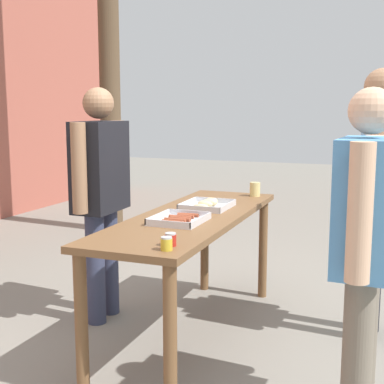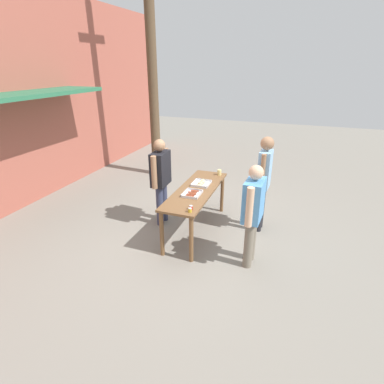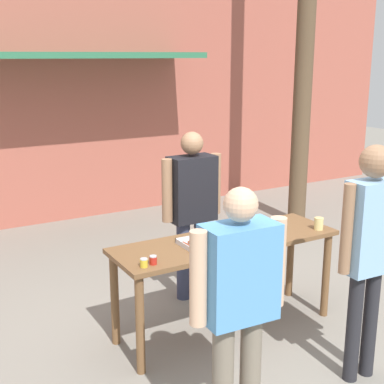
{
  "view_description": "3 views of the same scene",
  "coord_description": "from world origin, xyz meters",
  "px_view_note": "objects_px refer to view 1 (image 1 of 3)",
  "views": [
    {
      "loc": [
        -3.23,
        -1.26,
        1.55
      ],
      "look_at": [
        0.0,
        0.0,
        1.0
      ],
      "focal_mm": 50.0,
      "sensor_mm": 36.0,
      "label": 1
    },
    {
      "loc": [
        -4.73,
        -1.64,
        2.96
      ],
      "look_at": [
        -0.26,
        -0.01,
        0.9
      ],
      "focal_mm": 28.0,
      "sensor_mm": 36.0,
      "label": 2
    },
    {
      "loc": [
        -2.45,
        -3.65,
        2.41
      ],
      "look_at": [
        0.08,
        0.74,
        1.1
      ],
      "focal_mm": 50.0,
      "sensor_mm": 36.0,
      "label": 3
    }
  ],
  "objects_px": {
    "person_server_behind_table": "(100,185)",
    "person_customer_with_cup": "(378,176)",
    "beer_cup": "(255,189)",
    "food_tray_sausages": "(179,220)",
    "condiment_jar_mustard": "(166,244)",
    "condiment_jar_ketchup": "(171,239)",
    "person_customer_holding_hotdog": "(366,234)",
    "food_tray_buns": "(207,205)"
  },
  "relations": [
    {
      "from": "person_server_behind_table",
      "to": "person_customer_with_cup",
      "type": "relative_size",
      "value": 0.94
    },
    {
      "from": "beer_cup",
      "to": "food_tray_sausages",
      "type": "bearing_deg",
      "value": 170.74
    },
    {
      "from": "beer_cup",
      "to": "person_server_behind_table",
      "type": "relative_size",
      "value": 0.07
    },
    {
      "from": "condiment_jar_mustard",
      "to": "beer_cup",
      "type": "height_order",
      "value": "beer_cup"
    },
    {
      "from": "food_tray_sausages",
      "to": "condiment_jar_ketchup",
      "type": "height_order",
      "value": "condiment_jar_ketchup"
    },
    {
      "from": "person_customer_holding_hotdog",
      "to": "person_server_behind_table",
      "type": "bearing_deg",
      "value": -109.14
    },
    {
      "from": "food_tray_sausages",
      "to": "beer_cup",
      "type": "height_order",
      "value": "beer_cup"
    },
    {
      "from": "food_tray_sausages",
      "to": "food_tray_buns",
      "type": "height_order",
      "value": "food_tray_buns"
    },
    {
      "from": "person_customer_holding_hotdog",
      "to": "person_customer_with_cup",
      "type": "relative_size",
      "value": 0.91
    },
    {
      "from": "condiment_jar_mustard",
      "to": "person_customer_with_cup",
      "type": "height_order",
      "value": "person_customer_with_cup"
    },
    {
      "from": "condiment_jar_ketchup",
      "to": "person_server_behind_table",
      "type": "bearing_deg",
      "value": 46.69
    },
    {
      "from": "food_tray_sausages",
      "to": "food_tray_buns",
      "type": "xyz_separation_m",
      "value": [
        0.52,
        -0.0,
        0.01
      ]
    },
    {
      "from": "person_customer_with_cup",
      "to": "person_customer_holding_hotdog",
      "type": "bearing_deg",
      "value": 2.56
    },
    {
      "from": "person_customer_holding_hotdog",
      "to": "person_customer_with_cup",
      "type": "bearing_deg",
      "value": -177.56
    },
    {
      "from": "food_tray_sausages",
      "to": "condiment_jar_ketchup",
      "type": "relative_size",
      "value": 5.33
    },
    {
      "from": "beer_cup",
      "to": "person_customer_holding_hotdog",
      "type": "bearing_deg",
      "value": -148.77
    },
    {
      "from": "person_server_behind_table",
      "to": "person_customer_with_cup",
      "type": "xyz_separation_m",
      "value": [
        0.4,
        -1.87,
        0.1
      ]
    },
    {
      "from": "condiment_jar_ketchup",
      "to": "food_tray_sausages",
      "type": "bearing_deg",
      "value": 18.44
    },
    {
      "from": "condiment_jar_mustard",
      "to": "person_server_behind_table",
      "type": "distance_m",
      "value": 1.36
    },
    {
      "from": "beer_cup",
      "to": "person_server_behind_table",
      "type": "bearing_deg",
      "value": 130.33
    },
    {
      "from": "person_customer_holding_hotdog",
      "to": "beer_cup",
      "type": "bearing_deg",
      "value": -146.26
    },
    {
      "from": "food_tray_buns",
      "to": "condiment_jar_mustard",
      "type": "relative_size",
      "value": 5.37
    },
    {
      "from": "person_server_behind_table",
      "to": "food_tray_sausages",
      "type": "bearing_deg",
      "value": -115.37
    },
    {
      "from": "food_tray_buns",
      "to": "person_server_behind_table",
      "type": "distance_m",
      "value": 0.78
    },
    {
      "from": "food_tray_sausages",
      "to": "person_customer_with_cup",
      "type": "relative_size",
      "value": 0.2
    },
    {
      "from": "person_server_behind_table",
      "to": "condiment_jar_mustard",
      "type": "bearing_deg",
      "value": -136.79
    },
    {
      "from": "food_tray_sausages",
      "to": "condiment_jar_mustard",
      "type": "bearing_deg",
      "value": -162.63
    },
    {
      "from": "beer_cup",
      "to": "person_customer_with_cup",
      "type": "height_order",
      "value": "person_customer_with_cup"
    },
    {
      "from": "food_tray_sausages",
      "to": "food_tray_buns",
      "type": "distance_m",
      "value": 0.52
    },
    {
      "from": "food_tray_sausages",
      "to": "person_customer_holding_hotdog",
      "type": "bearing_deg",
      "value": -109.97
    },
    {
      "from": "condiment_jar_ketchup",
      "to": "person_server_behind_table",
      "type": "relative_size",
      "value": 0.04
    },
    {
      "from": "condiment_jar_mustard",
      "to": "person_customer_holding_hotdog",
      "type": "height_order",
      "value": "person_customer_holding_hotdog"
    },
    {
      "from": "condiment_jar_mustard",
      "to": "condiment_jar_ketchup",
      "type": "distance_m",
      "value": 0.09
    },
    {
      "from": "person_customer_holding_hotdog",
      "to": "food_tray_sausages",
      "type": "bearing_deg",
      "value": -107.46
    },
    {
      "from": "food_tray_buns",
      "to": "person_customer_with_cup",
      "type": "xyz_separation_m",
      "value": [
        0.22,
        -1.12,
        0.23
      ]
    },
    {
      "from": "condiment_jar_ketchup",
      "to": "person_customer_holding_hotdog",
      "type": "distance_m",
      "value": 0.95
    },
    {
      "from": "food_tray_buns",
      "to": "person_server_behind_table",
      "type": "xyz_separation_m",
      "value": [
        -0.18,
        0.75,
        0.13
      ]
    },
    {
      "from": "condiment_jar_ketchup",
      "to": "person_server_behind_table",
      "type": "height_order",
      "value": "person_server_behind_table"
    },
    {
      "from": "person_server_behind_table",
      "to": "condiment_jar_ketchup",
      "type": "bearing_deg",
      "value": -134.62
    },
    {
      "from": "condiment_jar_mustard",
      "to": "condiment_jar_ketchup",
      "type": "xyz_separation_m",
      "value": [
        0.08,
        0.02,
        0.0
      ]
    },
    {
      "from": "condiment_jar_mustard",
      "to": "person_server_behind_table",
      "type": "height_order",
      "value": "person_server_behind_table"
    },
    {
      "from": "food_tray_sausages",
      "to": "condiment_jar_ketchup",
      "type": "distance_m",
      "value": 0.58
    }
  ]
}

